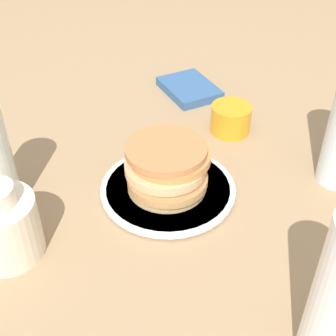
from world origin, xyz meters
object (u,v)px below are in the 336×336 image
(plate, at_px, (168,189))
(cream_jug, at_px, (3,226))
(pancake_stack, at_px, (167,168))
(juice_glass, at_px, (231,119))

(plate, height_order, cream_jug, cream_jug)
(plate, distance_m, cream_jug, 0.28)
(pancake_stack, bearing_deg, juice_glass, -35.25)
(pancake_stack, bearing_deg, cream_jug, 117.59)
(juice_glass, bearing_deg, pancake_stack, 144.75)
(plate, distance_m, pancake_stack, 0.05)
(plate, xyz_separation_m, juice_glass, (0.19, -0.13, 0.02))
(plate, relative_size, juice_glass, 2.85)
(juice_glass, height_order, cream_jug, cream_jug)
(pancake_stack, bearing_deg, plate, -49.17)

